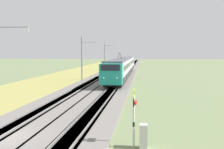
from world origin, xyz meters
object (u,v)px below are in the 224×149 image
(crossing_signal_far, at_px, (134,112))
(catenary_mast_mid, at_px, (82,58))
(catenary_mast_far, at_px, (105,56))
(equipment_cabinet, at_px, (143,136))
(passenger_train, at_px, (123,66))

(crossing_signal_far, bearing_deg, catenary_mast_mid, 105.21)
(catenary_mast_far, bearing_deg, equipment_cabinet, -171.20)
(crossing_signal_far, relative_size, catenary_mast_far, 0.41)
(passenger_train, height_order, catenary_mast_mid, catenary_mast_mid)
(catenary_mast_mid, bearing_deg, crossing_signal_far, -164.79)
(passenger_train, height_order, crossing_signal_far, passenger_train)
(catenary_mast_mid, distance_m, catenary_mast_far, 31.62)
(catenary_mast_far, relative_size, equipment_cabinet, 6.10)
(catenary_mast_far, height_order, equipment_cabinet, catenary_mast_far)
(catenary_mast_mid, relative_size, catenary_mast_far, 0.99)
(passenger_train, xyz_separation_m, catenary_mast_mid, (-5.29, 6.73, 1.66))
(catenary_mast_mid, bearing_deg, passenger_train, -51.81)
(catenary_mast_mid, bearing_deg, equipment_cabinet, -164.11)
(passenger_train, xyz_separation_m, catenary_mast_far, (26.33, 6.73, 1.69))
(crossing_signal_far, distance_m, catenary_mast_mid, 39.03)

